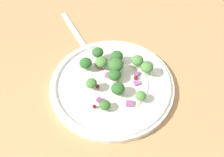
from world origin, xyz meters
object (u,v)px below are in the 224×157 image
broccoli_floret_2 (118,89)px  fork (79,38)px  broccoli_floret_0 (137,61)px  broccoli_floret_1 (91,83)px  plate (112,84)px

broccoli_floret_2 → fork: broccoli_floret_2 is taller
fork → broccoli_floret_0: bearing=133.8°
broccoli_floret_1 → fork: bearing=-84.6°
broccoli_floret_1 → plate: bearing=-166.3°
plate → fork: bearing=-69.9°
plate → fork: size_ratio=1.36×
plate → broccoli_floret_2: size_ratio=9.45×
broccoli_floret_0 → fork: (11.41, -11.91, -2.86)cm
broccoli_floret_0 → broccoli_floret_1: 10.84cm
broccoli_floret_0 → broccoli_floret_1: size_ratio=1.16×
fork → broccoli_floret_2: bearing=109.0°
broccoli_floret_2 → fork: bearing=-71.0°
plate → fork: 16.44cm
broccoli_floret_1 → fork: broccoli_floret_1 is taller
plate → broccoli_floret_0: (-5.78, -3.52, 2.25)cm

